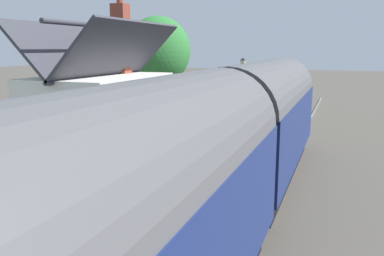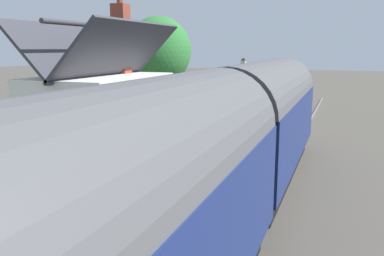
{
  "view_description": "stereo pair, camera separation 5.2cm",
  "coord_description": "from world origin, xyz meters",
  "px_view_note": "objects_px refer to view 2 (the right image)",
  "views": [
    {
      "loc": [
        -14.31,
        -3.66,
        4.77
      ],
      "look_at": [
        -0.58,
        1.5,
        1.89
      ],
      "focal_mm": 38.09,
      "sensor_mm": 36.0,
      "label": 1
    },
    {
      "loc": [
        -14.29,
        -3.71,
        4.77
      ],
      "look_at": [
        -0.58,
        1.5,
        1.89
      ],
      "focal_mm": 38.09,
      "sensor_mm": 36.0,
      "label": 2
    }
  ],
  "objects_px": {
    "train": "(227,148)",
    "planter_by_door": "(226,121)",
    "planter_edge_far": "(226,113)",
    "planter_corner_building": "(142,162)",
    "planter_bench_right": "(211,101)",
    "station_building": "(103,111)",
    "bench_platform_end": "(223,105)",
    "bench_by_lamp": "(15,203)",
    "tree_far_right": "(158,51)",
    "station_sign_board": "(230,101)",
    "planter_edge_near": "(203,115)",
    "lamp_post_platform": "(243,76)",
    "tree_distant": "(70,49)"
  },
  "relations": [
    {
      "from": "planter_bench_right",
      "to": "station_building",
      "type": "bearing_deg",
      "value": -179.23
    },
    {
      "from": "planter_edge_near",
      "to": "lamp_post_platform",
      "type": "relative_size",
      "value": 0.21
    },
    {
      "from": "train",
      "to": "station_sign_board",
      "type": "xyz_separation_m",
      "value": [
        10.37,
        2.81,
        -0.14
      ]
    },
    {
      "from": "bench_platform_end",
      "to": "planter_bench_right",
      "type": "relative_size",
      "value": 1.83
    },
    {
      "from": "planter_corner_building",
      "to": "lamp_post_platform",
      "type": "distance_m",
      "value": 11.31
    },
    {
      "from": "station_sign_board",
      "to": "planter_edge_near",
      "type": "bearing_deg",
      "value": 83.04
    },
    {
      "from": "station_building",
      "to": "lamp_post_platform",
      "type": "distance_m",
      "value": 10.02
    },
    {
      "from": "train",
      "to": "bench_platform_end",
      "type": "bearing_deg",
      "value": 16.84
    },
    {
      "from": "planter_edge_near",
      "to": "station_building",
      "type": "bearing_deg",
      "value": 172.2
    },
    {
      "from": "tree_distant",
      "to": "lamp_post_platform",
      "type": "bearing_deg",
      "value": -83.93
    },
    {
      "from": "train",
      "to": "station_sign_board",
      "type": "relative_size",
      "value": 12.78
    },
    {
      "from": "planter_edge_near",
      "to": "planter_by_door",
      "type": "bearing_deg",
      "value": -123.9
    },
    {
      "from": "planter_edge_far",
      "to": "lamp_post_platform",
      "type": "xyz_separation_m",
      "value": [
        1.26,
        -0.59,
        1.94
      ]
    },
    {
      "from": "bench_platform_end",
      "to": "planter_bench_right",
      "type": "distance_m",
      "value": 2.8
    },
    {
      "from": "bench_by_lamp",
      "to": "planter_corner_building",
      "type": "distance_m",
      "value": 4.45
    },
    {
      "from": "planter_edge_near",
      "to": "lamp_post_platform",
      "type": "height_order",
      "value": "lamp_post_platform"
    },
    {
      "from": "train",
      "to": "tree_far_right",
      "type": "height_order",
      "value": "tree_far_right"
    },
    {
      "from": "bench_by_lamp",
      "to": "tree_far_right",
      "type": "distance_m",
      "value": 22.76
    },
    {
      "from": "station_building",
      "to": "planter_bench_right",
      "type": "xyz_separation_m",
      "value": [
        13.33,
        0.18,
        -1.23
      ]
    },
    {
      "from": "planter_by_door",
      "to": "tree_distant",
      "type": "bearing_deg",
      "value": 81.61
    },
    {
      "from": "planter_edge_near",
      "to": "planter_corner_building",
      "type": "relative_size",
      "value": 1.05
    },
    {
      "from": "planter_edge_far",
      "to": "bench_platform_end",
      "type": "bearing_deg",
      "value": 19.46
    },
    {
      "from": "bench_platform_end",
      "to": "station_sign_board",
      "type": "distance_m",
      "value": 3.52
    },
    {
      "from": "bench_by_lamp",
      "to": "station_sign_board",
      "type": "height_order",
      "value": "station_sign_board"
    },
    {
      "from": "planter_edge_far",
      "to": "planter_corner_building",
      "type": "distance_m",
      "value": 9.86
    },
    {
      "from": "station_building",
      "to": "tree_distant",
      "type": "xyz_separation_m",
      "value": [
        8.44,
        7.69,
        2.18
      ]
    },
    {
      "from": "tree_far_right",
      "to": "bench_platform_end",
      "type": "bearing_deg",
      "value": -125.6
    },
    {
      "from": "train",
      "to": "planter_edge_far",
      "type": "height_order",
      "value": "train"
    },
    {
      "from": "bench_by_lamp",
      "to": "planter_edge_near",
      "type": "height_order",
      "value": "bench_by_lamp"
    },
    {
      "from": "train",
      "to": "tree_far_right",
      "type": "distance_m",
      "value": 21.19
    },
    {
      "from": "bench_by_lamp",
      "to": "lamp_post_platform",
      "type": "relative_size",
      "value": 0.42
    },
    {
      "from": "bench_platform_end",
      "to": "planter_corner_building",
      "type": "distance_m",
      "value": 12.58
    },
    {
      "from": "train",
      "to": "station_building",
      "type": "height_order",
      "value": "station_building"
    },
    {
      "from": "train",
      "to": "planter_by_door",
      "type": "bearing_deg",
      "value": 16.26
    },
    {
      "from": "bench_platform_end",
      "to": "planter_edge_near",
      "type": "xyz_separation_m",
      "value": [
        -3.0,
        0.25,
        -0.13
      ]
    },
    {
      "from": "tree_distant",
      "to": "tree_far_right",
      "type": "relative_size",
      "value": 0.86
    },
    {
      "from": "planter_by_door",
      "to": "tree_far_right",
      "type": "relative_size",
      "value": 0.13
    },
    {
      "from": "planter_edge_far",
      "to": "planter_corner_building",
      "type": "height_order",
      "value": "planter_edge_far"
    },
    {
      "from": "planter_edge_far",
      "to": "train",
      "type": "bearing_deg",
      "value": -163.81
    },
    {
      "from": "bench_platform_end",
      "to": "bench_by_lamp",
      "type": "xyz_separation_m",
      "value": [
        -16.88,
        -0.14,
        0.0
      ]
    },
    {
      "from": "tree_distant",
      "to": "tree_far_right",
      "type": "distance_m",
      "value": 7.62
    },
    {
      "from": "tree_distant",
      "to": "tree_far_right",
      "type": "xyz_separation_m",
      "value": [
        7.19,
        -2.53,
        -0.15
      ]
    },
    {
      "from": "station_sign_board",
      "to": "tree_distant",
      "type": "distance_m",
      "value": 10.68
    },
    {
      "from": "planter_by_door",
      "to": "planter_corner_building",
      "type": "height_order",
      "value": "planter_corner_building"
    },
    {
      "from": "planter_corner_building",
      "to": "planter_edge_near",
      "type": "bearing_deg",
      "value": 7.81
    },
    {
      "from": "lamp_post_platform",
      "to": "tree_far_right",
      "type": "xyz_separation_m",
      "value": [
        6.06,
        8.03,
        1.28
      ]
    },
    {
      "from": "bench_by_lamp",
      "to": "planter_edge_far",
      "type": "xyz_separation_m",
      "value": [
        14.21,
        -0.8,
        -0.04
      ]
    },
    {
      "from": "planter_edge_near",
      "to": "station_sign_board",
      "type": "height_order",
      "value": "station_sign_board"
    },
    {
      "from": "station_building",
      "to": "bench_platform_end",
      "type": "distance_m",
      "value": 11.12
    },
    {
      "from": "bench_by_lamp",
      "to": "planter_bench_right",
      "type": "height_order",
      "value": "bench_by_lamp"
    }
  ]
}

